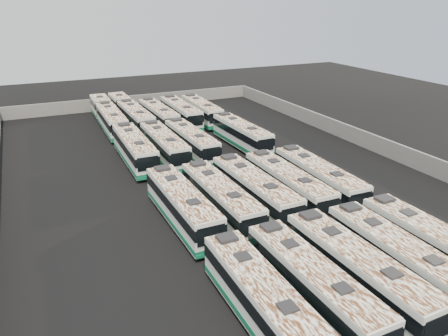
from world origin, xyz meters
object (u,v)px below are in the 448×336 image
(bus_midfront_left, at_px, (220,199))
(bus_midback_far_right, at_px, (242,134))
(bus_front_far_right, at_px, (435,247))
(bus_midfront_far_left, at_px, (182,205))
(bus_midback_left, at_px, (164,145))
(bus_back_left, at_px, (130,113))
(bus_back_far_right, at_px, (202,111))
(bus_midback_center, at_px, (191,141))
(bus_front_center, at_px, (357,271))
(bus_back_right, at_px, (181,113))
(bus_midback_far_left, at_px, (135,149))
(bus_front_far_left, at_px, (262,300))
(bus_midfront_right, at_px, (287,185))
(bus_front_left, at_px, (312,284))
(bus_midfront_center, at_px, (254,190))
(bus_back_far_left, at_px, (108,115))
(bus_midfront_far_right, at_px, (318,179))
(bus_back_center, at_px, (159,115))
(bus_front_right, at_px, (398,259))

(bus_midfront_left, bearing_deg, bus_midback_far_right, 56.85)
(bus_front_far_right, relative_size, bus_midfront_far_left, 0.99)
(bus_midback_left, xyz_separation_m, bus_back_left, (0.04, 17.68, -0.00))
(bus_midback_left, relative_size, bus_back_far_right, 1.02)
(bus_back_left, bearing_deg, bus_midback_center, -79.24)
(bus_front_center, bearing_deg, bus_back_left, 93.25)
(bus_midback_center, bearing_deg, bus_back_right, 74.25)
(bus_midback_far_left, xyz_separation_m, bus_back_right, (10.89, 14.13, -0.02))
(bus_front_far_right, relative_size, bus_midback_far_left, 0.98)
(bus_front_far_left, relative_size, bus_midfront_right, 0.98)
(bus_front_left, distance_m, bus_back_right, 45.49)
(bus_back_far_right, bearing_deg, bus_midback_left, -125.76)
(bus_back_right, bearing_deg, bus_midfront_center, -96.54)
(bus_midfront_right, bearing_deg, bus_midfront_left, -178.86)
(bus_midfront_left, xyz_separation_m, bus_midback_center, (3.61, 16.89, -0.02))
(bus_front_left, xyz_separation_m, bus_midback_far_left, (-3.77, 30.81, 0.08))
(bus_front_center, bearing_deg, bus_midfront_far_left, 116.07)
(bus_midfront_right, distance_m, bus_midback_center, 17.14)
(bus_front_left, xyz_separation_m, bus_back_far_left, (-3.53, 48.49, 0.02))
(bus_midfront_far_left, bearing_deg, bus_front_left, -75.68)
(bus_front_left, height_order, bus_midback_center, bus_midback_center)
(bus_midfront_center, xyz_separation_m, bus_midback_left, (-3.61, 16.53, -0.02))
(bus_midfront_center, bearing_deg, bus_front_center, -91.35)
(bus_midback_center, height_order, bus_back_right, bus_back_right)
(bus_midfront_far_right, xyz_separation_m, bus_back_left, (-10.78, 34.38, -0.02))
(bus_midback_far_right, bearing_deg, bus_front_left, -110.56)
(bus_front_far_right, distance_m, bus_back_right, 45.21)
(bus_back_far_left, distance_m, bus_back_left, 3.45)
(bus_back_far_right, bearing_deg, bus_midback_far_right, -88.55)
(bus_back_right, bearing_deg, bus_midback_far_right, -75.31)
(bus_midback_center, bearing_deg, bus_back_left, 100.14)
(bus_back_far_right, bearing_deg, bus_midfront_far_right, -88.75)
(bus_midback_far_left, bearing_deg, bus_midfront_far_right, -48.31)
(bus_midfront_far_right, relative_size, bus_back_center, 1.03)
(bus_midfront_right, bearing_deg, bus_midback_far_right, 78.00)
(bus_midfront_right, xyz_separation_m, bus_back_far_left, (-10.63, 34.47, -0.02))
(bus_midfront_center, distance_m, bus_midback_center, 16.63)
(bus_midfront_right, height_order, bus_back_far_left, bus_midfront_right)
(bus_midfront_left, height_order, bus_back_left, bus_back_left)
(bus_front_left, xyz_separation_m, bus_midfront_right, (7.10, 14.02, 0.04))
(bus_back_center, bearing_deg, bus_back_far_right, -1.69)
(bus_midfront_right, height_order, bus_back_far_right, bus_midfront_right)
(bus_front_far_left, distance_m, bus_back_far_right, 47.30)
(bus_midfront_far_left, relative_size, bus_midback_far_right, 1.02)
(bus_front_right, relative_size, bus_midfront_far_right, 0.99)
(bus_midfront_left, distance_m, bus_midback_far_left, 17.30)
(bus_front_center, relative_size, bus_midfront_right, 1.02)
(bus_front_far_left, relative_size, bus_front_far_right, 0.98)
(bus_front_left, bearing_deg, bus_midback_center, 82.66)
(bus_front_left, relative_size, bus_front_right, 0.98)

